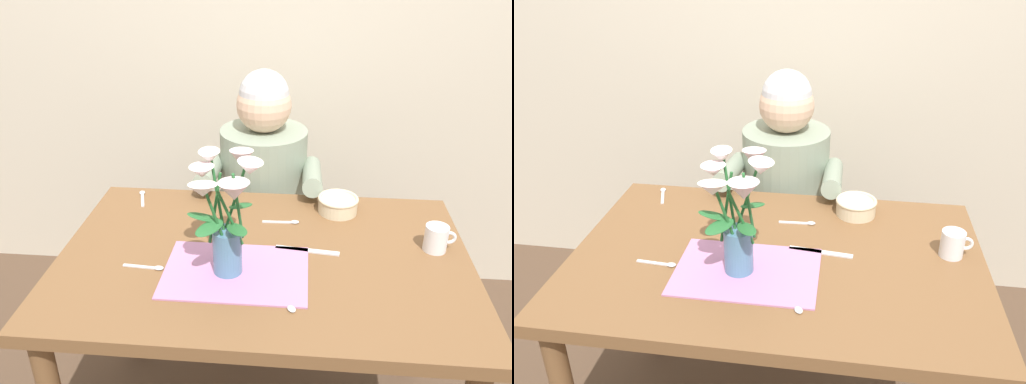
# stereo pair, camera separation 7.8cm
# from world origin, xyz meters

# --- Properties ---
(wood_panel_backdrop) EXTENTS (4.00, 0.10, 2.50)m
(wood_panel_backdrop) POSITION_xyz_m (0.00, 1.05, 1.25)
(wood_panel_backdrop) COLOR beige
(wood_panel_backdrop) RESTS_ON ground_plane
(dining_table) EXTENTS (1.20, 0.80, 0.74)m
(dining_table) POSITION_xyz_m (0.00, 0.00, 0.64)
(dining_table) COLOR brown
(dining_table) RESTS_ON ground_plane
(seated_person) EXTENTS (0.45, 0.47, 1.14)m
(seated_person) POSITION_xyz_m (-0.05, 0.62, 0.56)
(seated_person) COLOR #4C4C56
(seated_person) RESTS_ON ground_plane
(striped_placemat) EXTENTS (0.40, 0.28, 0.00)m
(striped_placemat) POSITION_xyz_m (-0.07, -0.10, 0.74)
(striped_placemat) COLOR #B275A3
(striped_placemat) RESTS_ON dining_table
(flower_vase) EXTENTS (0.22, 0.22, 0.35)m
(flower_vase) POSITION_xyz_m (-0.09, -0.10, 0.94)
(flower_vase) COLOR teal
(flower_vase) RESTS_ON dining_table
(ceramic_bowl) EXTENTS (0.14, 0.14, 0.06)m
(ceramic_bowl) POSITION_xyz_m (0.23, 0.28, 0.77)
(ceramic_bowl) COLOR beige
(ceramic_bowl) RESTS_ON dining_table
(dinner_knife) EXTENTS (0.19, 0.04, 0.00)m
(dinner_knife) POSITION_xyz_m (0.13, 0.03, 0.74)
(dinner_knife) COLOR silver
(dinner_knife) RESTS_ON dining_table
(tea_cup) EXTENTS (0.09, 0.07, 0.08)m
(tea_cup) POSITION_xyz_m (0.50, 0.07, 0.78)
(tea_cup) COLOR silver
(tea_cup) RESTS_ON dining_table
(spoon_0) EXTENTS (0.07, 0.11, 0.01)m
(spoon_0) POSITION_xyz_m (0.08, -0.22, 0.74)
(spoon_0) COLOR silver
(spoon_0) RESTS_ON dining_table
(spoon_1) EXTENTS (0.12, 0.02, 0.01)m
(spoon_1) POSITION_xyz_m (0.06, 0.19, 0.74)
(spoon_1) COLOR silver
(spoon_1) RESTS_ON dining_table
(spoon_2) EXTENTS (0.05, 0.12, 0.01)m
(spoon_2) POSITION_xyz_m (-0.46, 0.33, 0.74)
(spoon_2) COLOR silver
(spoon_2) RESTS_ON dining_table
(spoon_3) EXTENTS (0.12, 0.02, 0.01)m
(spoon_3) POSITION_xyz_m (-0.31, -0.10, 0.74)
(spoon_3) COLOR silver
(spoon_3) RESTS_ON dining_table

